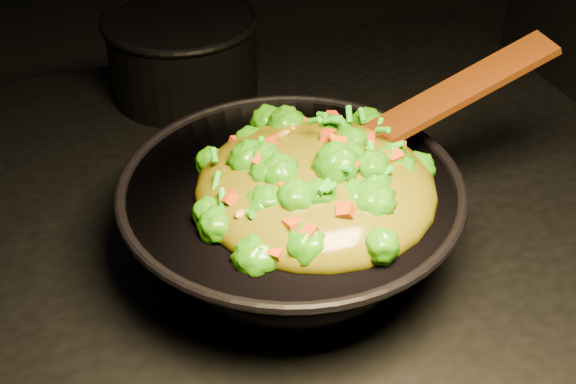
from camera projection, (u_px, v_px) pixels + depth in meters
name	position (u px, v px, depth m)	size (l,w,h in m)	color
wok	(291.00, 223.00, 0.94)	(0.38, 0.38, 0.11)	black
stir_fry	(317.00, 159.00, 0.87)	(0.27, 0.27, 0.09)	#297708
spatula	(426.00, 109.00, 0.94)	(0.33, 0.05, 0.01)	#3B1108
back_pot	(183.00, 54.00, 1.25)	(0.23, 0.23, 0.13)	black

